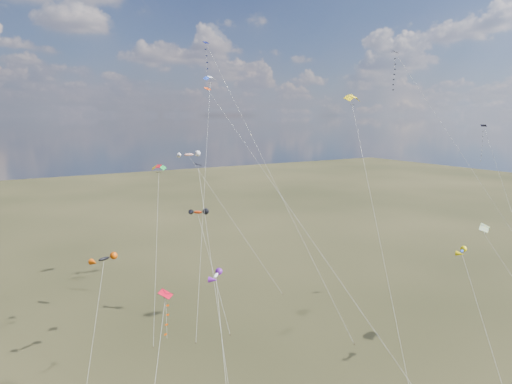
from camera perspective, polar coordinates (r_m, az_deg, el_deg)
diamond_black_high at (r=68.97m, az=18.37°, el=12.15°), size 14.07×22.27×37.54m
diamond_navy_tall at (r=63.72m, az=-4.54°, el=13.47°), size 11.44×19.71×38.49m
diamond_black_mid at (r=54.58m, az=-6.35°, el=-3.26°), size 3.36×13.99×22.67m
diamond_red_low at (r=42.23m, az=-11.27°, el=-15.54°), size 5.86×8.19×13.36m
diamond_navy_right at (r=76.59m, az=26.77°, el=4.38°), size 5.75×16.00×27.18m
diamond_orange_center at (r=54.17m, az=2.32°, el=0.80°), size 12.03×26.26×32.07m
parafoil_yellow at (r=61.82m, az=12.01°, el=11.48°), size 8.56×19.06×31.62m
parafoil_blue_white at (r=79.90m, az=-5.77°, el=13.94°), size 14.24×23.02×35.55m
parafoil_striped at (r=63.24m, az=26.74°, el=-3.82°), size 5.89×10.04×15.67m
parafoil_tricolor at (r=67.27m, az=-12.08°, el=3.05°), size 6.58×12.82×21.82m
novelty_black_orange at (r=57.71m, az=-18.47°, el=-7.95°), size 5.50×7.57×12.14m
novelty_orange_black at (r=65.82m, az=-7.26°, el=-2.56°), size 2.71×10.58×15.41m
novelty_white_purple at (r=43.40m, az=-5.00°, el=-10.48°), size 3.49×9.15×14.14m
novelty_redwhite_stripe at (r=80.22m, az=-8.35°, el=4.60°), size 10.89×16.88×22.40m
novelty_blue_yellow at (r=56.85m, az=24.36°, el=-6.86°), size 6.38×11.20×13.76m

